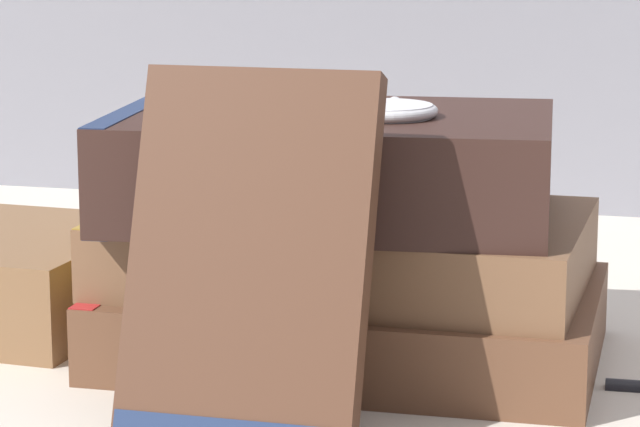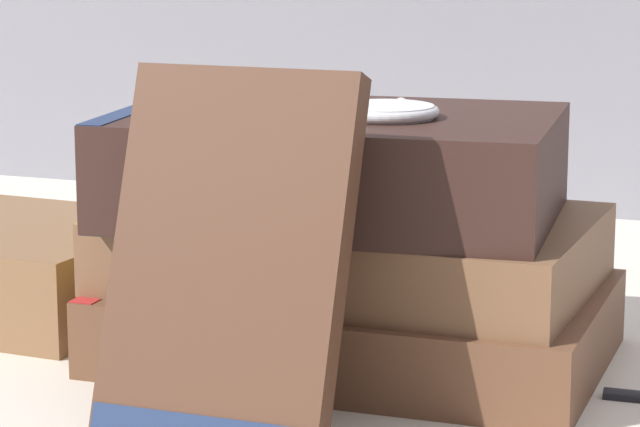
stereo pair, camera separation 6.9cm
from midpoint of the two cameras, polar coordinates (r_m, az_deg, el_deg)
The scene contains 6 objects.
ground_plane at distance 0.73m, azimuth 1.55°, elevation -5.77°, with size 3.00×3.00×0.00m, color beige.
book_flat_bottom at distance 0.74m, azimuth 3.76°, elevation -4.11°, with size 0.24×0.16×0.04m.
book_flat_middle at distance 0.73m, azimuth 3.60°, elevation -1.32°, with size 0.23×0.15×0.04m.
book_flat_top at distance 0.72m, azimuth 2.96°, elevation 1.82°, with size 0.22×0.16×0.05m.
book_leaning_front at distance 0.62m, azimuth -0.29°, elevation -2.12°, with size 0.10×0.07×0.15m.
pocket_watch at distance 0.70m, azimuth 5.32°, elevation 3.83°, with size 0.05×0.05×0.01m.
Camera 2 is at (0.26, -0.65, 0.22)m, focal length 85.00 mm.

